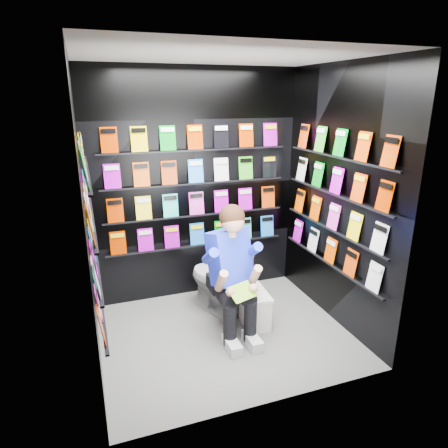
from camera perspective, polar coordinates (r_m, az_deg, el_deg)
name	(u,v)px	position (r m, az deg, el deg)	size (l,w,h in m)	color
floor	(225,334)	(4.16, 0.15, -15.47)	(2.40, 2.40, 0.00)	#595957
ceiling	(225,55)	(3.49, 0.19, 23.00)	(2.40, 2.40, 0.00)	white
wall_back	(195,187)	(4.54, -4.10, 5.26)	(2.40, 0.04, 2.60)	black
wall_front	(275,248)	(2.74, 7.23, -3.38)	(2.40, 0.04, 2.60)	black
wall_left	(86,223)	(3.42, -19.12, 0.07)	(0.04, 2.00, 2.60)	black
wall_right	(338,199)	(4.16, 15.95, 3.44)	(0.04, 2.00, 2.60)	black
comics_back	(196,187)	(4.51, -4.00, 5.24)	(2.10, 0.06, 1.37)	#C93D07
comics_left	(90,223)	(3.42, -18.63, 0.20)	(0.06, 1.70, 1.37)	#C93D07
comics_right	(335,199)	(4.14, 15.61, 3.48)	(0.06, 1.70, 1.37)	#C93D07
toilet	(217,280)	(4.41, -1.03, -7.98)	(0.42, 0.75, 0.73)	silver
longbox	(253,309)	(4.27, 4.21, -11.96)	(0.24, 0.44, 0.33)	silver
longbox_lid	(254,293)	(4.19, 4.27, -9.80)	(0.26, 0.46, 0.03)	silver
reader	(229,257)	(3.91, 0.71, -4.76)	(0.54, 0.79, 1.46)	#091DD2
held_comic	(242,292)	(3.70, 2.60, -9.65)	(0.26, 0.01, 0.18)	green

